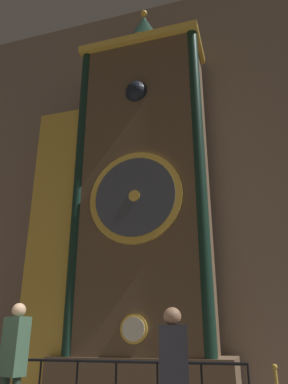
{
  "coord_description": "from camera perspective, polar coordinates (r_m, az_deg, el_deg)",
  "views": [
    {
      "loc": [
        2.88,
        -3.25,
        1.37
      ],
      "look_at": [
        0.31,
        5.29,
        4.83
      ],
      "focal_mm": 35.0,
      "sensor_mm": 36.0,
      "label": 1
    }
  ],
  "objects": [
    {
      "name": "clock_tower",
      "position": [
        9.58,
        -2.44,
        -1.54
      ],
      "size": [
        4.88,
        1.76,
        10.94
      ],
      "color": "brown",
      "rests_on": "ground_plane"
    },
    {
      "name": "visitor_near",
      "position": [
        5.87,
        -19.28,
        -22.81
      ],
      "size": [
        0.39,
        0.31,
        1.82
      ],
      "rotation": [
        0.0,
        0.0,
        -0.31
      ],
      "color": "#213427",
      "rests_on": "ground_plane"
    },
    {
      "name": "visitor_far",
      "position": [
        4.86,
        4.54,
        -25.07
      ],
      "size": [
        0.38,
        0.3,
        1.71
      ],
      "rotation": [
        0.0,
        0.0,
        0.24
      ],
      "color": "black",
      "rests_on": "ground_plane"
    },
    {
      "name": "cathedral_back_wall",
      "position": [
        11.25,
        -0.15,
        3.7
      ],
      "size": [
        24.0,
        0.32,
        12.22
      ],
      "color": "#7A6656",
      "rests_on": "ground_plane"
    }
  ]
}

